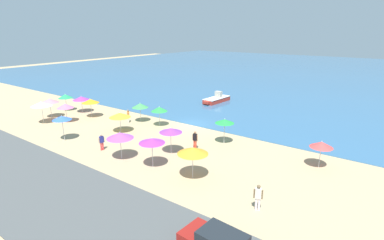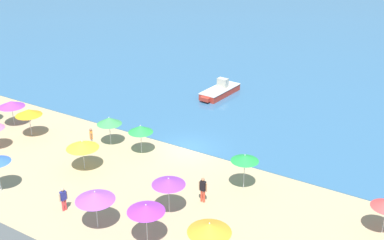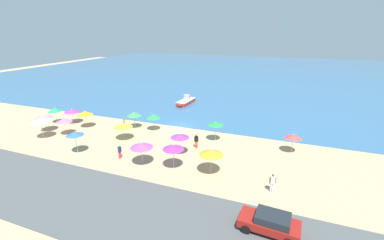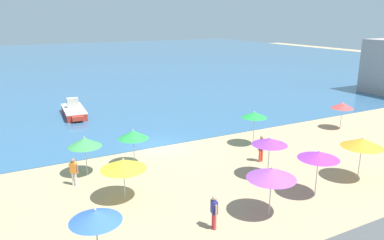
# 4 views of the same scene
# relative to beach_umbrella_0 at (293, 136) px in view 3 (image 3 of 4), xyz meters

# --- Properties ---
(ground_plane) EXTENTS (160.00, 160.00, 0.00)m
(ground_plane) POSITION_rel_beach_umbrella_0_xyz_m (-15.10, 3.01, -1.99)
(ground_plane) COLOR tan
(sea) EXTENTS (150.00, 110.00, 0.05)m
(sea) POSITION_rel_beach_umbrella_0_xyz_m (-15.10, 58.01, -1.96)
(sea) COLOR #33628B
(sea) RESTS_ON ground_plane
(coastal_road) EXTENTS (80.00, 8.00, 0.06)m
(coastal_road) POSITION_rel_beach_umbrella_0_xyz_m (-15.10, -14.99, -1.96)
(coastal_road) COLOR #4A4D4D
(coastal_road) RESTS_ON ground_plane
(beach_umbrella_0) EXTENTS (1.80, 1.80, 2.30)m
(beach_umbrella_0) POSITION_rel_beach_umbrella_0_xyz_m (0.00, 0.00, 0.00)
(beach_umbrella_0) COLOR #B2B2B7
(beach_umbrella_0) RESTS_ON ground_plane
(beach_umbrella_1) EXTENTS (2.31, 2.31, 2.55)m
(beach_umbrella_1) POSITION_rel_beach_umbrella_0_xyz_m (-7.19, -7.48, 0.24)
(beach_umbrella_1) COLOR #B2B2B7
(beach_umbrella_1) RESTS_ON ground_plane
(beach_umbrella_2) EXTENTS (2.31, 2.31, 2.25)m
(beach_umbrella_2) POSITION_rel_beach_umbrella_0_xyz_m (-19.77, -3.50, -0.06)
(beach_umbrella_2) COLOR #B2B2B7
(beach_umbrella_2) RESTS_ON ground_plane
(beach_umbrella_3) EXTENTS (1.84, 1.84, 2.37)m
(beach_umbrella_3) POSITION_rel_beach_umbrella_0_xyz_m (-32.77, -1.81, 0.05)
(beach_umbrella_3) COLOR #B2B2B7
(beach_umbrella_3) RESTS_ON ground_plane
(beach_umbrella_4) EXTENTS (1.86, 1.86, 2.63)m
(beach_umbrella_4) POSITION_rel_beach_umbrella_0_xyz_m (-22.43, -8.57, 0.36)
(beach_umbrella_4) COLOR #B2B2B7
(beach_umbrella_4) RESTS_ON ground_plane
(beach_umbrella_5) EXTENTS (2.19, 2.19, 2.51)m
(beach_umbrella_5) POSITION_rel_beach_umbrella_0_xyz_m (-31.26, -4.88, 0.20)
(beach_umbrella_5) COLOR #B2B2B7
(beach_umbrella_5) RESTS_ON ground_plane
(beach_umbrella_6) EXTENTS (2.25, 2.25, 2.25)m
(beach_umbrella_6) POSITION_rel_beach_umbrella_0_xyz_m (-30.34, -1.00, -0.05)
(beach_umbrella_6) COLOR #B2B2B7
(beach_umbrella_6) RESTS_ON ground_plane
(beach_umbrella_7) EXTENTS (2.13, 2.13, 2.44)m
(beach_umbrella_7) POSITION_rel_beach_umbrella_0_xyz_m (-27.26, -1.76, 0.13)
(beach_umbrella_7) COLOR #B2B2B7
(beach_umbrella_7) RESTS_ON ground_plane
(beach_umbrella_8) EXTENTS (1.95, 1.95, 2.36)m
(beach_umbrella_8) POSITION_rel_beach_umbrella_0_xyz_m (-20.77, 0.51, 0.04)
(beach_umbrella_8) COLOR #B2B2B7
(beach_umbrella_8) RESTS_ON ground_plane
(beach_umbrella_9) EXTENTS (2.10, 2.10, 2.53)m
(beach_umbrella_9) POSITION_rel_beach_umbrella_0_xyz_m (-10.94, -7.84, 0.29)
(beach_umbrella_9) COLOR #B2B2B7
(beach_umbrella_9) RESTS_ON ground_plane
(beach_umbrella_10) EXTENTS (1.88, 1.88, 2.34)m
(beach_umbrella_10) POSITION_rel_beach_umbrella_0_xyz_m (-17.79, 0.61, 0.03)
(beach_umbrella_10) COLOR #B2B2B7
(beach_umbrella_10) RESTS_ON ground_plane
(beach_umbrella_11) EXTENTS (2.30, 2.30, 2.45)m
(beach_umbrella_11) POSITION_rel_beach_umbrella_0_xyz_m (-14.28, -8.22, 0.14)
(beach_umbrella_11) COLOR #B2B2B7
(beach_umbrella_11) RESTS_ON ground_plane
(beach_umbrella_12) EXTENTS (2.05, 2.05, 2.45)m
(beach_umbrella_12) POSITION_rel_beach_umbrella_0_xyz_m (-11.56, -4.78, 0.20)
(beach_umbrella_12) COLOR #B2B2B7
(beach_umbrella_12) RESTS_ON ground_plane
(beach_umbrella_13) EXTENTS (1.85, 1.85, 2.55)m
(beach_umbrella_13) POSITION_rel_beach_umbrella_0_xyz_m (-8.91, 0.11, 0.30)
(beach_umbrella_13) COLOR #B2B2B7
(beach_umbrella_13) RESTS_ON ground_plane
(beach_umbrella_14) EXTENTS (2.33, 2.33, 2.68)m
(beach_umbrella_14) POSITION_rel_beach_umbrella_0_xyz_m (-29.69, -6.76, 0.37)
(beach_umbrella_14) COLOR #B2B2B7
(beach_umbrella_14) RESTS_ON ground_plane
(beach_umbrella_15) EXTENTS (1.96, 1.96, 2.35)m
(beach_umbrella_15) POSITION_rel_beach_umbrella_0_xyz_m (-27.87, -4.86, 0.03)
(beach_umbrella_15) COLOR #B2B2B7
(beach_umbrella_15) RESTS_ON ground_plane
(bather_0) EXTENTS (0.54, 0.33, 1.74)m
(bather_0) POSITION_rel_beach_umbrella_0_xyz_m (-1.51, -8.53, -1.01)
(bather_0) COLOR silver
(bather_0) RESTS_ON ground_plane
(bather_1) EXTENTS (0.42, 0.44, 1.60)m
(bather_1) POSITION_rel_beach_umbrella_0_xyz_m (-21.70, -0.62, -1.10)
(bather_1) COLOR silver
(bather_1) RESTS_ON ground_plane
(bather_2) EXTENTS (0.28, 0.56, 1.59)m
(bather_2) POSITION_rel_beach_umbrella_0_xyz_m (-17.19, -7.99, -1.10)
(bather_2) COLOR #DC383D
(bather_2) RESTS_ON ground_plane
(bather_3) EXTENTS (0.57, 0.23, 1.74)m
(bather_3) POSITION_rel_beach_umbrella_0_xyz_m (-10.41, -2.67, -1.01)
(bather_3) COLOR #DE442D
(bather_3) RESTS_ON ground_plane
(parked_car_1) EXTENTS (4.10, 2.10, 1.41)m
(parked_car_1) POSITION_rel_beach_umbrella_0_xyz_m (-1.30, -13.40, -1.18)
(parked_car_1) COLOR maroon
(parked_car_1) RESTS_ON coastal_road
(skiff_nearshore) EXTENTS (2.16, 5.41, 1.60)m
(skiff_nearshore) POSITION_rel_beach_umbrella_0_xyz_m (-18.69, 14.65, -1.52)
(skiff_nearshore) COLOR #B23225
(skiff_nearshore) RESTS_ON sea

